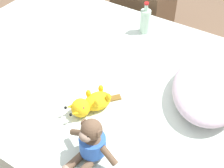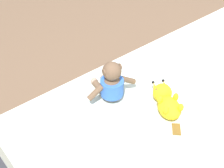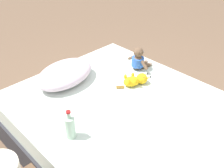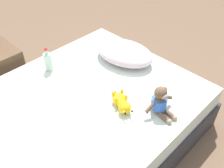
% 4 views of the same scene
% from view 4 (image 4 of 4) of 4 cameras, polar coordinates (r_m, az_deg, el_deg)
% --- Properties ---
extents(ground_plane, '(16.00, 16.00, 0.00)m').
position_cam_4_polar(ground_plane, '(2.41, -7.06, -12.29)').
color(ground_plane, brown).
extents(bed, '(1.57, 2.08, 0.47)m').
position_cam_4_polar(bed, '(2.23, -7.54, -8.69)').
color(bed, '#2D2D33').
rests_on(bed, ground_plane).
extents(pillow, '(0.65, 0.49, 0.16)m').
position_cam_4_polar(pillow, '(2.46, 2.80, 7.06)').
color(pillow, silver).
rests_on(pillow, bed).
extents(plush_monkey, '(0.24, 0.29, 0.24)m').
position_cam_4_polar(plush_monkey, '(1.95, 10.83, -4.03)').
color(plush_monkey, brown).
rests_on(plush_monkey, bed).
extents(plush_yellow_creature, '(0.32, 0.19, 0.10)m').
position_cam_4_polar(plush_yellow_creature, '(1.98, 2.21, -4.24)').
color(plush_yellow_creature, yellow).
rests_on(plush_yellow_creature, bed).
extents(glass_bottle, '(0.07, 0.07, 0.23)m').
position_cam_4_polar(glass_bottle, '(2.40, -14.19, 4.95)').
color(glass_bottle, '#B2D1B7').
rests_on(glass_bottle, bed).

